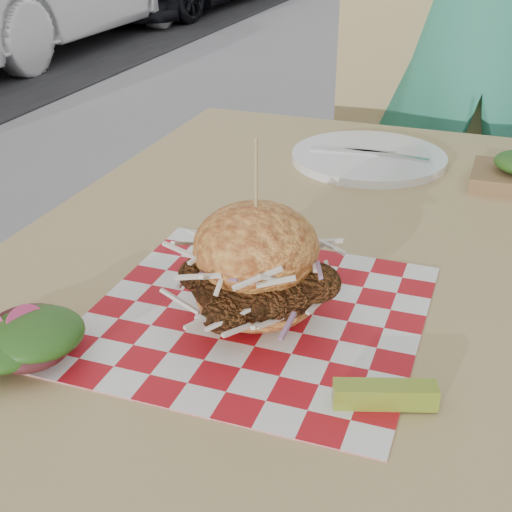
# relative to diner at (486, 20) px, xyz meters

# --- Properties ---
(ground) EXTENTS (80.00, 80.00, 0.00)m
(ground) POSITION_rel_diner_xyz_m (-0.08, -0.70, -0.90)
(ground) COLOR gray
(ground) RESTS_ON ground
(diner) EXTENTS (0.69, 0.48, 1.79)m
(diner) POSITION_rel_diner_xyz_m (0.00, 0.00, 0.00)
(diner) COLOR #329171
(diner) RESTS_ON ground
(patio_table) EXTENTS (0.80, 1.20, 0.75)m
(patio_table) POSITION_rel_diner_xyz_m (-0.14, -1.05, -0.23)
(patio_table) COLOR tan
(patio_table) RESTS_ON ground
(patio_chair) EXTENTS (0.48, 0.49, 0.95)m
(patio_chair) POSITION_rel_diner_xyz_m (-0.15, -0.14, -0.34)
(patio_chair) COLOR tan
(patio_chair) RESTS_ON ground
(paper_liner) EXTENTS (0.36, 0.36, 0.00)m
(paper_liner) POSITION_rel_diner_xyz_m (-0.15, -1.22, -0.15)
(paper_liner) COLOR red
(paper_liner) RESTS_ON patio_table
(sandwich) EXTENTS (0.18, 0.18, 0.20)m
(sandwich) POSITION_rel_diner_xyz_m (-0.15, -1.22, -0.09)
(sandwich) COLOR #EF9C43
(sandwich) RESTS_ON paper_liner
(pickle_spear) EXTENTS (0.10, 0.05, 0.02)m
(pickle_spear) POSITION_rel_diner_xyz_m (0.02, -1.33, -0.13)
(pickle_spear) COLOR #A1AE32
(pickle_spear) RESTS_ON paper_liner
(side_salad) EXTENTS (0.13, 0.14, 0.05)m
(side_salad) POSITION_rel_diner_xyz_m (-0.35, -1.39, -0.13)
(side_salad) COLOR #3F1419
(side_salad) RESTS_ON patio_table
(place_setting) EXTENTS (0.27, 0.27, 0.02)m
(place_setting) POSITION_rel_diner_xyz_m (-0.13, -0.68, -0.14)
(place_setting) COLOR white
(place_setting) RESTS_ON patio_table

